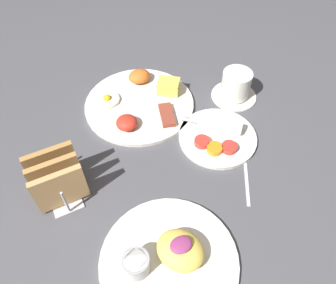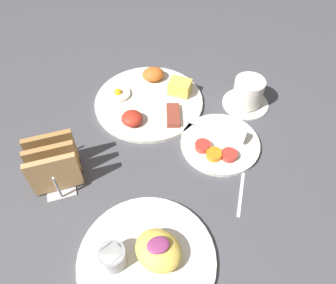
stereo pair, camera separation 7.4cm
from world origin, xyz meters
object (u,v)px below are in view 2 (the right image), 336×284
object	(u,v)px
plate_breakfast	(150,99)
coffee_cup	(248,94)
plate_foreground	(146,257)
toast_rack	(54,164)
plate_condiments	(220,141)

from	to	relation	value
plate_breakfast	coffee_cup	world-z (taller)	coffee_cup
plate_foreground	toast_rack	bearing A→B (deg)	119.95
toast_rack	coffee_cup	bearing A→B (deg)	10.01
plate_breakfast	plate_foreground	world-z (taller)	plate_foreground
plate_condiments	plate_foreground	size ratio (longest dim) A/B	0.73
plate_foreground	coffee_cup	world-z (taller)	coffee_cup
plate_breakfast	coffee_cup	distance (m)	0.25
plate_breakfast	plate_condiments	xyz separation A→B (m)	(0.12, -0.19, 0.00)
plate_breakfast	coffee_cup	xyz separation A→B (m)	(0.24, -0.08, 0.03)
plate_breakfast	plate_foreground	distance (m)	0.42
plate_condiments	toast_rack	xyz separation A→B (m)	(-0.37, 0.02, 0.04)
plate_condiments	toast_rack	world-z (taller)	toast_rack
plate_foreground	toast_rack	xyz separation A→B (m)	(-0.13, 0.23, 0.03)
plate_breakfast	toast_rack	world-z (taller)	toast_rack
coffee_cup	plate_condiments	bearing A→B (deg)	-138.00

